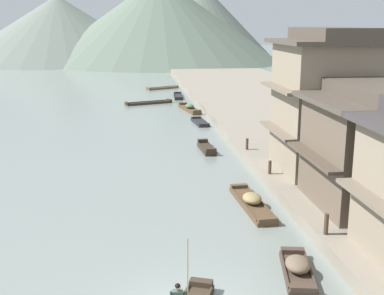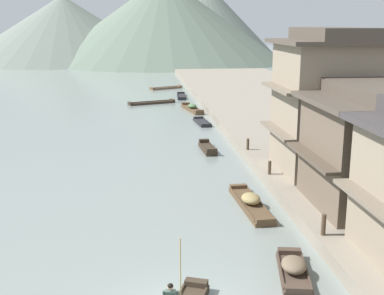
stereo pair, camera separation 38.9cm
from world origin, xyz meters
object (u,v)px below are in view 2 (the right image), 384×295
Objects in this scene: mooring_post_dock_far at (248,144)px; boat_moored_third at (202,122)px; boat_moored_far at (181,96)px; boat_crossing_west at (208,148)px; boat_moored_nearest at (251,203)px; boat_midriver_upstream at (294,269)px; house_waterfront_tall at (327,102)px; boat_moored_second at (166,88)px; house_waterfront_second at (375,147)px; boat_midriver_drifting at (152,103)px; mooring_post_dock_mid at (270,168)px; mooring_post_dock_near at (324,225)px; boat_upstream_distant at (192,108)px.

boat_moored_third is at bearing 97.03° from mooring_post_dock_far.
boat_crossing_west is (-0.52, -28.69, 0.06)m from boat_moored_far.
mooring_post_dock_far reaches higher than boat_moored_nearest.
house_waterfront_tall is at bearing 64.90° from boat_midriver_upstream.
mooring_post_dock_far reaches higher than boat_moored_second.
boat_moored_far is 31.27m from mooring_post_dock_far.
boat_moored_nearest is 7.68m from boat_midriver_upstream.
boat_midriver_drifting is at bearing 104.65° from house_waterfront_second.
mooring_post_dock_mid reaches higher than boat_moored_nearest.
house_waterfront_tall is at bearing 7.78° from mooring_post_dock_mid.
mooring_post_dock_near is at bearing -86.72° from boat_moored_third.
house_waterfront_tall is (5.58, 4.28, 4.70)m from boat_moored_nearest.
house_waterfront_second is 7.43× the size of mooring_post_dock_near.
boat_upstream_distant reaches higher than boat_crossing_west.
boat_moored_third is 4.96× the size of mooring_post_dock_far.
boat_moored_second reaches higher than boat_moored_third.
boat_midriver_drifting is (-2.58, -13.97, -0.00)m from boat_moored_second.
mooring_post_dock_mid is at bearing -86.17° from boat_upstream_distant.
boat_midriver_upstream is (-0.38, -30.91, 0.17)m from boat_moored_third.
mooring_post_dock_near is (1.80, -36.07, 0.87)m from boat_upstream_distant.
house_waterfront_second reaches higher than boat_moored_nearest.
boat_midriver_upstream is (0.06, -48.82, 0.16)m from boat_moored_far.
boat_midriver_drifting is 6.14× the size of mooring_post_dock_near.
house_waterfront_tall reaches higher than boat_moored_nearest.
boat_moored_far is 6.44m from boat_midriver_drifting.
boat_moored_second is 1.38× the size of boat_midriver_upstream.
boat_moored_second is 40.35m from mooring_post_dock_far.
boat_moored_third is at bearing 105.39° from house_waterfront_tall.
boat_moored_second is 0.85× the size of boat_midriver_drifting.
house_waterfront_second is at bearing -72.34° from mooring_post_dock_far.
boat_midriver_drifting is at bearing 98.58° from boat_crossing_west.
boat_moored_second is at bearing 98.07° from house_waterfront_second.
house_waterfront_tall is (5.38, -26.42, 4.69)m from boat_upstream_distant.
boat_midriver_drifting is at bearing 96.58° from boat_moored_nearest.
boat_moored_third is 0.70× the size of boat_upstream_distant.
boat_moored_nearest reaches higher than boat_moored_second.
mooring_post_dock_far is at bearing 107.66° from house_waterfront_second.
boat_midriver_upstream is 38.37m from boat_upstream_distant.
mooring_post_dock_far is (1.64, -13.27, 0.94)m from boat_moored_third.
mooring_post_dock_mid is (1.80, -26.91, 0.81)m from boat_upstream_distant.
boat_midriver_upstream reaches higher than boat_moored_second.
boat_moored_nearest is 0.98× the size of boat_upstream_distant.
boat_moored_third is 0.79× the size of boat_moored_far.
boat_midriver_drifting is 7.13× the size of mooring_post_dock_far.
boat_upstream_distant reaches higher than boat_moored_far.
boat_crossing_west is (-0.80, -18.24, -0.06)m from boat_upstream_distant.
house_waterfront_tall is at bearing -72.99° from boat_midriver_drifting.
boat_upstream_distant is 20.83m from mooring_post_dock_far.
boat_moored_nearest reaches higher than boat_moored_far.
boat_crossing_west is 4.32× the size of mooring_post_dock_far.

